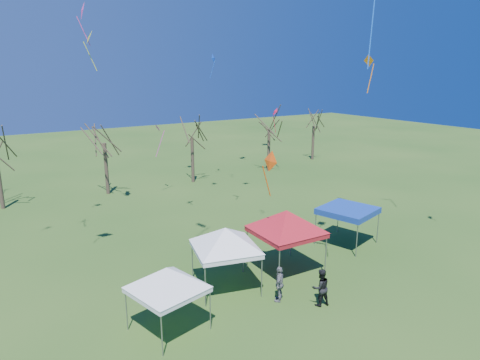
% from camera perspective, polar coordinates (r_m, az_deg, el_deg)
% --- Properties ---
extents(ground, '(140.00, 140.00, 0.00)m').
position_cam_1_polar(ground, '(21.21, 9.04, -16.46)').
color(ground, '#274D19').
rests_on(ground, ground).
extents(tree_2, '(3.71, 3.71, 8.18)m').
position_cam_1_polar(tree_2, '(39.35, -17.82, 7.09)').
color(tree_2, '#3D2D21').
rests_on(tree_2, ground).
extents(tree_3, '(3.59, 3.59, 7.91)m').
position_cam_1_polar(tree_3, '(42.00, -6.49, 7.81)').
color(tree_3, '#3D2D21').
rests_on(tree_3, ground).
extents(tree_4, '(3.58, 3.58, 7.89)m').
position_cam_1_polar(tree_4, '(46.81, 3.93, 8.51)').
color(tree_4, '#3D2D21').
rests_on(tree_4, ground).
extents(tree_5, '(3.39, 3.39, 7.46)m').
position_cam_1_polar(tree_5, '(53.73, 9.87, 8.73)').
color(tree_5, '#3D2D21').
rests_on(tree_5, ground).
extents(tent_white_west, '(3.70, 3.70, 3.36)m').
position_cam_1_polar(tent_white_west, '(18.38, -9.75, -11.99)').
color(tent_white_west, gray).
rests_on(tent_white_west, ground).
extents(tent_white_mid, '(4.15, 4.15, 3.78)m').
position_cam_1_polar(tent_white_mid, '(21.35, -1.97, -6.94)').
color(tent_white_mid, gray).
rests_on(tent_white_mid, ground).
extents(tent_red, '(4.65, 4.65, 4.10)m').
position_cam_1_polar(tent_red, '(23.16, 6.23, -4.60)').
color(tent_red, gray).
rests_on(tent_red, ground).
extents(tent_blue, '(3.77, 3.77, 2.41)m').
position_cam_1_polar(tent_blue, '(27.91, 14.19, -4.01)').
color(tent_blue, gray).
rests_on(tent_blue, ground).
extents(person_dark, '(1.02, 0.87, 1.83)m').
position_cam_1_polar(person_dark, '(21.07, 10.70, -13.90)').
color(person_dark, black).
rests_on(person_dark, ground).
extents(person_grey, '(1.08, 1.01, 1.79)m').
position_cam_1_polar(person_grey, '(21.17, 5.28, -13.62)').
color(person_grey, slate).
rests_on(person_grey, ground).
extents(kite_19, '(0.78, 0.74, 2.19)m').
position_cam_1_polar(kite_19, '(40.87, -3.56, 15.84)').
color(kite_19, blue).
rests_on(kite_19, ground).
extents(kite_22, '(0.90, 0.92, 2.85)m').
position_cam_1_polar(kite_22, '(38.12, -10.86, 6.70)').
color(kite_22, '#F035B7').
rests_on(kite_22, ground).
extents(kite_1, '(0.55, 1.06, 2.45)m').
position_cam_1_polar(kite_1, '(21.32, 3.99, 2.46)').
color(kite_1, '#EF4C0C').
rests_on(kite_1, ground).
extents(kite_13, '(0.83, 1.15, 2.72)m').
position_cam_1_polar(kite_13, '(32.12, -19.50, 17.44)').
color(kite_13, '#C7D916').
rests_on(kite_13, ground).
extents(kite_12, '(0.69, 0.98, 2.76)m').
position_cam_1_polar(kite_12, '(46.78, 4.70, 9.02)').
color(kite_12, red).
rests_on(kite_12, ground).
extents(kite_11, '(0.77, 1.32, 2.81)m').
position_cam_1_polar(kite_11, '(31.99, -20.32, 20.37)').
color(kite_11, '#F1359C').
rests_on(kite_11, ground).
extents(kite_17, '(0.50, 0.84, 2.58)m').
position_cam_1_polar(kite_17, '(31.22, 16.84, 14.87)').
color(kite_17, orange).
rests_on(kite_17, ground).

